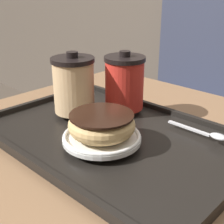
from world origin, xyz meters
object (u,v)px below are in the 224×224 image
at_px(coffee_cup_front, 74,85).
at_px(spoon, 210,134).
at_px(coffee_cup_rear, 124,82).
at_px(donut_chocolate_glazed, 102,124).

xyz_separation_m(coffee_cup_front, spoon, (0.30, 0.10, -0.06)).
height_order(coffee_cup_rear, donut_chocolate_glazed, coffee_cup_rear).
relative_size(coffee_cup_rear, spoon, 1.05).
distance_m(donut_chocolate_glazed, spoon, 0.22).
bearing_deg(spoon, coffee_cup_front, -161.14).
xyz_separation_m(coffee_cup_front, donut_chocolate_glazed, (0.15, -0.06, -0.03)).
distance_m(coffee_cup_front, coffee_cup_rear, 0.12).
height_order(coffee_cup_front, donut_chocolate_glazed, coffee_cup_front).
relative_size(coffee_cup_rear, donut_chocolate_glazed, 1.08).
bearing_deg(donut_chocolate_glazed, coffee_cup_front, 158.32).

